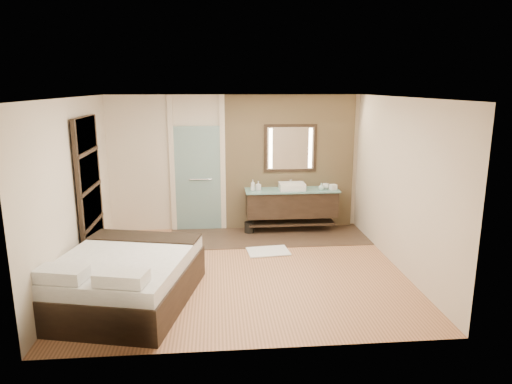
{
  "coord_description": "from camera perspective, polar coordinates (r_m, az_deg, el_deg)",
  "views": [
    {
      "loc": [
        -0.38,
        -6.79,
        2.87
      ],
      "look_at": [
        0.27,
        0.6,
        1.13
      ],
      "focal_mm": 32.0,
      "sensor_mm": 36.0,
      "label": 1
    }
  ],
  "objects": [
    {
      "name": "bath_mat",
      "position": [
        8.11,
        1.52,
        -7.42
      ],
      "size": [
        0.77,
        0.57,
        0.02
      ],
      "primitive_type": "cube",
      "rotation": [
        0.0,
        0.0,
        0.1
      ],
      "color": "white",
      "rests_on": "floor"
    },
    {
      "name": "frosted_door",
      "position": [
        9.16,
        -7.28,
        2.21
      ],
      "size": [
        1.1,
        0.12,
        2.7
      ],
      "color": "silver",
      "rests_on": "floor"
    },
    {
      "name": "mirror_unit",
      "position": [
        9.15,
        4.32,
        5.48
      ],
      "size": [
        1.06,
        0.04,
        0.96
      ],
      "color": "black",
      "rests_on": "stone_wall"
    },
    {
      "name": "cup",
      "position": [
        9.18,
        8.7,
        0.73
      ],
      "size": [
        0.16,
        0.16,
        0.1
      ],
      "primitive_type": "imported",
      "rotation": [
        0.0,
        0.0,
        -0.34
      ],
      "color": "white",
      "rests_on": "vanity"
    },
    {
      "name": "soap_bottle_b",
      "position": [
        8.93,
        0.29,
        0.79
      ],
      "size": [
        0.11,
        0.11,
        0.18
      ],
      "primitive_type": "imported",
      "rotation": [
        0.0,
        0.0,
        0.43
      ],
      "color": "#B2B2B2",
      "rests_on": "vanity"
    },
    {
      "name": "stone_wall",
      "position": [
        9.25,
        4.24,
        3.68
      ],
      "size": [
        2.6,
        0.08,
        2.7
      ],
      "primitive_type": "cube",
      "color": "tan",
      "rests_on": "floor"
    },
    {
      "name": "soap_bottle_a",
      "position": [
        8.91,
        -0.4,
        0.88
      ],
      "size": [
        0.09,
        0.09,
        0.21
      ],
      "primitive_type": "imported",
      "rotation": [
        0.0,
        0.0,
        -0.11
      ],
      "color": "white",
      "rests_on": "vanity"
    },
    {
      "name": "tile_strip",
      "position": [
        8.92,
        1.53,
        -5.56
      ],
      "size": [
        3.8,
        1.3,
        0.01
      ],
      "primitive_type": "cube",
      "color": "#3D2B21",
      "rests_on": "floor"
    },
    {
      "name": "vanity",
      "position": [
        9.13,
        4.45,
        -1.4
      ],
      "size": [
        1.85,
        0.55,
        0.88
      ],
      "color": "black",
      "rests_on": "stone_wall"
    },
    {
      "name": "tissue_box",
      "position": [
        9.13,
        9.61,
        0.62
      ],
      "size": [
        0.15,
        0.15,
        0.1
      ],
      "primitive_type": "cube",
      "rotation": [
        0.0,
        0.0,
        0.3
      ],
      "color": "silver",
      "rests_on": "vanity"
    },
    {
      "name": "soap_bottle_c",
      "position": [
        9.02,
        8.16,
        0.66
      ],
      "size": [
        0.14,
        0.14,
        0.14
      ],
      "primitive_type": "imported",
      "rotation": [
        0.0,
        0.0,
        0.3
      ],
      "color": "#A8D4CB",
      "rests_on": "vanity"
    },
    {
      "name": "bed",
      "position": [
        6.49,
        -16.18,
        -10.35
      ],
      "size": [
        2.12,
        2.44,
        0.81
      ],
      "rotation": [
        0.0,
        0.0,
        -0.23
      ],
      "color": "black",
      "rests_on": "floor"
    },
    {
      "name": "waste_bin",
      "position": [
        9.09,
        -0.87,
        -4.46
      ],
      "size": [
        0.19,
        0.19,
        0.23
      ],
      "primitive_type": "cylinder",
      "rotation": [
        0.0,
        0.0,
        -0.01
      ],
      "color": "black",
      "rests_on": "floor"
    },
    {
      "name": "floor",
      "position": [
        7.38,
        -1.72,
        -9.71
      ],
      "size": [
        5.0,
        5.0,
        0.0
      ],
      "primitive_type": "plane",
      "color": "#945E3E",
      "rests_on": "ground"
    },
    {
      "name": "shoji_partition",
      "position": [
        7.84,
        -20.04,
        0.15
      ],
      "size": [
        0.06,
        1.2,
        2.4
      ],
      "color": "black",
      "rests_on": "floor"
    }
  ]
}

